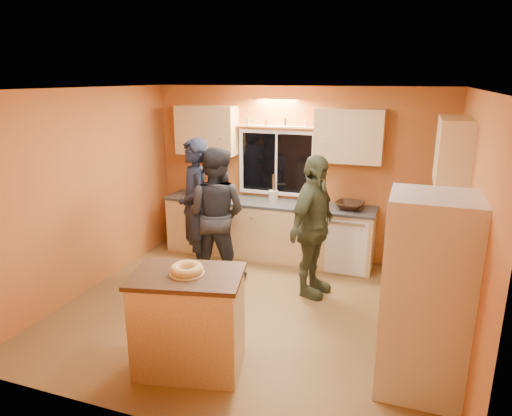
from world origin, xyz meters
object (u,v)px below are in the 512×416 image
at_px(person_right, 313,227).
at_px(person_center, 216,214).
at_px(island, 189,321).
at_px(refrigerator, 426,296).
at_px(person_left, 195,208).

bearing_deg(person_right, person_center, 99.46).
height_order(person_center, person_right, person_center).
bearing_deg(island, refrigerator, -0.66).
distance_m(island, person_center, 2.16).
bearing_deg(person_center, island, 108.07).
xyz_separation_m(island, person_left, (-0.94, 2.05, 0.47)).
relative_size(island, person_left, 0.59).
bearing_deg(person_right, island, 171.82).
distance_m(person_center, person_right, 1.38).
height_order(island, person_left, person_left).
xyz_separation_m(refrigerator, island, (-2.08, -0.43, -0.40)).
bearing_deg(person_right, person_left, 99.19).
height_order(refrigerator, person_left, person_left).
relative_size(refrigerator, island, 1.58).
bearing_deg(island, person_left, 102.22).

